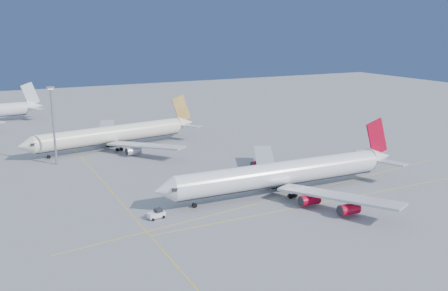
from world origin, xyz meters
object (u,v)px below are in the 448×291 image
(airliner_virgin, at_px, (286,173))
(light_mast, at_px, (53,119))
(pushback_tug, at_px, (157,214))
(airliner_etihad, at_px, (115,134))

(airliner_virgin, xyz_separation_m, light_mast, (-48.21, 53.99, 9.00))
(light_mast, bearing_deg, pushback_tug, -76.94)
(airliner_virgin, xyz_separation_m, airliner_etihad, (-26.58, 66.27, -0.04))
(airliner_virgin, height_order, airliner_etihad, airliner_virgin)
(airliner_virgin, relative_size, pushback_tug, 17.17)
(airliner_etihad, bearing_deg, airliner_virgin, -77.52)
(pushback_tug, xyz_separation_m, light_mast, (-12.95, 55.79, 13.18))
(pushback_tug, bearing_deg, airliner_etihad, 73.23)
(airliner_etihad, bearing_deg, light_mast, -159.80)
(airliner_virgin, relative_size, light_mast, 2.89)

